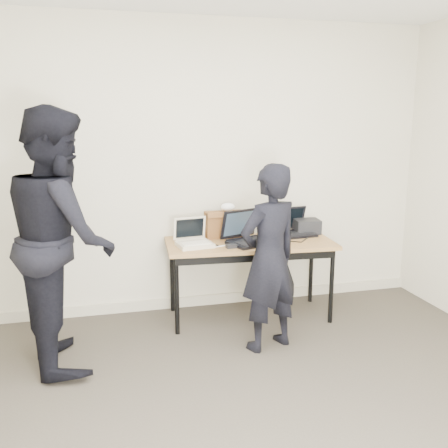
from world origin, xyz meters
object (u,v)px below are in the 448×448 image
object	(u,v)px
laptop_beige	(193,240)
equipment_box	(307,226)
laptop_right	(293,228)
person_observer	(61,238)
person_typist	(269,258)
desk	(250,248)
laptop_center	(247,236)
leather_satchel	(225,224)

from	to	relation	value
laptop_beige	equipment_box	bearing A→B (deg)	1.62
laptop_right	person_observer	xyz separation A→B (m)	(-2.06, -0.61, 0.18)
laptop_right	person_typist	size ratio (longest dim) A/B	0.26
equipment_box	person_typist	distance (m)	1.05
laptop_right	desk	bearing A→B (deg)	-166.11
laptop_beige	desk	bearing A→B (deg)	-7.43
equipment_box	laptop_center	bearing A→B (deg)	-162.32
person_observer	laptop_center	bearing A→B (deg)	-85.83
laptop_center	person_observer	size ratio (longest dim) A/B	0.25
desk	laptop_center	world-z (taller)	laptop_center
leather_satchel	laptop_right	bearing A→B (deg)	-4.87
desk	laptop_center	size ratio (longest dim) A/B	3.27
leather_satchel	person_typist	bearing A→B (deg)	-80.92
laptop_right	person_observer	size ratio (longest dim) A/B	0.20
laptop_beige	equipment_box	world-z (taller)	laptop_beige
desk	laptop_center	xyz separation A→B (m)	(-0.04, -0.02, 0.12)
desk	person_typist	distance (m)	0.63
laptop_center	leather_satchel	bearing A→B (deg)	99.36
laptop_right	person_typist	world-z (taller)	person_typist
desk	laptop_center	bearing A→B (deg)	-147.19
person_typist	laptop_right	bearing A→B (deg)	-143.21
laptop_beige	person_typist	xyz separation A→B (m)	(0.49, -0.62, -0.03)
laptop_right	equipment_box	world-z (taller)	laptop_right
laptop_beige	laptop_center	xyz separation A→B (m)	(0.48, -0.02, 0.02)
laptop_right	laptop_beige	bearing A→B (deg)	-175.95
desk	equipment_box	size ratio (longest dim) A/B	6.63
desk	laptop_beige	world-z (taller)	laptop_beige
desk	leather_satchel	size ratio (longest dim) A/B	4.26
desk	laptop_beige	size ratio (longest dim) A/B	4.66
desk	person_typist	world-z (taller)	person_typist
laptop_beige	laptop_right	distance (m)	1.02
laptop_center	equipment_box	world-z (taller)	laptop_center
leather_satchel	person_observer	distance (m)	1.56
laptop_center	person_typist	size ratio (longest dim) A/B	0.32
laptop_beige	person_observer	distance (m)	1.16
laptop_beige	laptop_center	size ratio (longest dim) A/B	0.70
leather_satchel	person_typist	xyz separation A→B (m)	(0.14, -0.85, -0.10)
laptop_beige	laptop_center	distance (m)	0.48
person_observer	desk	bearing A→B (deg)	-85.45
leather_satchel	person_observer	size ratio (longest dim) A/B	0.19
leather_satchel	person_typist	distance (m)	0.87
desk	laptop_beige	distance (m)	0.53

